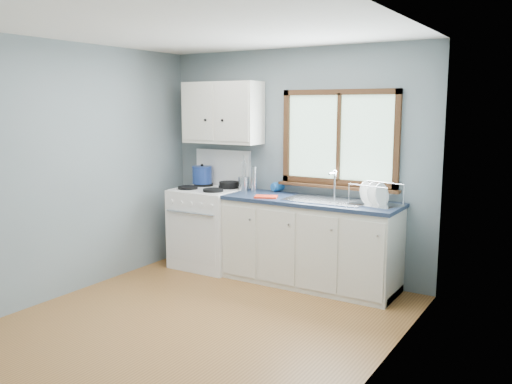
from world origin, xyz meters
The scene contains 18 objects.
floor centered at (0.00, 0.00, -0.01)m, with size 3.20×3.60×0.02m, color #946230.
ceiling centered at (0.00, 0.00, 2.51)m, with size 3.20×3.60×0.02m, color white.
wall_back centered at (0.00, 1.81, 1.25)m, with size 3.20×0.02×2.50m, color slate.
wall_left centered at (-1.61, 0.00, 1.25)m, with size 0.02×3.60×2.50m, color slate.
wall_right centered at (1.61, 0.00, 1.25)m, with size 0.02×3.60×2.50m, color slate.
gas_range centered at (-0.95, 1.47, 0.49)m, with size 0.76×0.69×1.36m.
base_cabinets centered at (0.36, 1.49, 0.41)m, with size 1.85×0.60×0.88m.
countertop centered at (0.36, 1.49, 0.90)m, with size 1.89×0.64×0.04m, color #172339.
sink centered at (0.54, 1.49, 0.86)m, with size 0.84×0.46×0.44m.
window centered at (0.54, 1.77, 1.48)m, with size 1.36×0.10×1.03m.
upper_cabinets centered at (-0.85, 1.63, 1.80)m, with size 0.95×0.35×0.70m.
skillet centered at (-0.76, 1.62, 0.98)m, with size 0.36×0.26×0.05m.
stockpot centered at (-1.14, 1.60, 1.07)m, with size 0.28×0.28×0.24m.
utensil_crock centered at (-0.55, 1.61, 1.00)m, with size 0.17×0.17×0.40m.
thermos centered at (-0.42, 1.62, 1.06)m, with size 0.07×0.07×0.29m, color silver.
soap_bottle centered at (-0.22, 1.69, 1.06)m, with size 0.11×0.11×0.28m, color #1A5DAB.
dish_towel centered at (-0.09, 1.33, 0.93)m, with size 0.23×0.17×0.02m, color red.
dish_rack centered at (1.05, 1.49, 0.98)m, with size 0.50×0.42×0.23m.
Camera 1 is at (2.78, -3.53, 1.88)m, focal length 38.00 mm.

